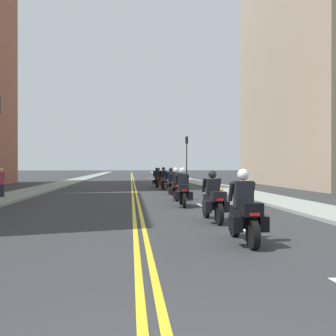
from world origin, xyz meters
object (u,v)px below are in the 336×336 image
object	(u,v)px
traffic_light_far	(187,151)
motorcycle_7	(159,178)
motorcycle_0	(244,214)
motorcycle_2	(183,191)
motorcycle_4	(171,184)
motorcycle_1	(213,200)
motorcycle_5	(164,181)
traffic_cone_0	(221,191)
pedestrian_0	(1,183)
motorcycle_6	(157,179)
motorcycle_3	(176,187)

from	to	relation	value
traffic_light_far	motorcycle_7	bearing A→B (deg)	-115.48
motorcycle_0	motorcycle_2	size ratio (longest dim) A/B	0.98
motorcycle_2	traffic_light_far	size ratio (longest dim) A/B	0.42
motorcycle_4	traffic_light_far	bearing A→B (deg)	77.14
motorcycle_1	motorcycle_7	size ratio (longest dim) A/B	1.08
motorcycle_0	motorcycle_5	distance (m)	19.64
motorcycle_0	motorcycle_7	size ratio (longest dim) A/B	1.00
motorcycle_0	traffic_light_far	world-z (taller)	traffic_light_far
motorcycle_2	traffic_cone_0	bearing A→B (deg)	60.73
motorcycle_2	pedestrian_0	size ratio (longest dim) A/B	1.32
motorcycle_5	motorcycle_2	bearing A→B (deg)	-92.67
motorcycle_1	motorcycle_5	world-z (taller)	motorcycle_5
traffic_cone_0	motorcycle_2	bearing A→B (deg)	-121.46
motorcycle_7	traffic_light_far	world-z (taller)	traffic_light_far
motorcycle_2	traffic_cone_0	size ratio (longest dim) A/B	2.89
motorcycle_2	motorcycle_7	distance (m)	19.17
motorcycle_7	traffic_cone_0	size ratio (longest dim) A/B	2.84
motorcycle_6	pedestrian_0	bearing A→B (deg)	-130.40
traffic_cone_0	pedestrian_0	distance (m)	11.62
motorcycle_1	pedestrian_0	xyz separation A→B (m)	(-9.23, 9.31, 0.18)
motorcycle_5	motorcycle_6	xyz separation A→B (m)	(-0.26, 3.47, -0.01)
motorcycle_2	motorcycle_5	distance (m)	11.60
motorcycle_0	motorcycle_4	size ratio (longest dim) A/B	0.95
motorcycle_4	traffic_cone_0	distance (m)	3.72
motorcycle_0	motorcycle_3	distance (m)	11.21
motorcycle_4	motorcycle_5	world-z (taller)	motorcycle_5
motorcycle_5	pedestrian_0	world-z (taller)	motorcycle_5
motorcycle_1	traffic_cone_0	size ratio (longest dim) A/B	3.06
motorcycle_3	motorcycle_1	bearing A→B (deg)	-86.19
motorcycle_5	traffic_cone_0	bearing A→B (deg)	-72.32
motorcycle_2	motorcycle_3	size ratio (longest dim) A/B	0.99
motorcycle_2	pedestrian_0	world-z (taller)	motorcycle_2
motorcycle_1	traffic_light_far	bearing A→B (deg)	80.87
motorcycle_1	traffic_cone_0	xyz separation A→B (m)	(2.38, 9.08, -0.29)
motorcycle_0	motorcycle_7	world-z (taller)	motorcycle_0
motorcycle_6	traffic_cone_0	distance (m)	11.00
motorcycle_3	motorcycle_6	world-z (taller)	motorcycle_3
motorcycle_1	motorcycle_7	xyz separation A→B (m)	(0.02, 23.82, -0.01)
motorcycle_2	motorcycle_5	xyz separation A→B (m)	(0.17, 11.60, -0.00)
motorcycle_3	motorcycle_5	bearing A→B (deg)	91.35
motorcycle_7	traffic_cone_0	distance (m)	14.93
motorcycle_5	pedestrian_0	xyz separation A→B (m)	(-9.07, -6.94, 0.16)
motorcycle_7	pedestrian_0	world-z (taller)	pedestrian_0
traffic_light_far	motorcycle_2	bearing A→B (deg)	-98.55
motorcycle_0	motorcycle_2	world-z (taller)	motorcycle_2
motorcycle_6	motorcycle_2	bearing A→B (deg)	-89.81
motorcycle_7	pedestrian_0	distance (m)	17.21
motorcycle_1	traffic_light_far	distance (m)	31.94
motorcycle_4	traffic_light_far	distance (m)	20.29
motorcycle_6	motorcycle_1	bearing A→B (deg)	-88.94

